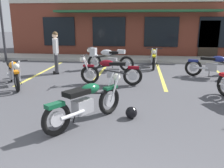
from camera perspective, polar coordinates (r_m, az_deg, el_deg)
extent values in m
plane|color=#47474C|center=(5.87, 2.25, -5.97)|extent=(80.00, 80.00, 0.00)
cube|color=#A8A59E|center=(13.27, 5.07, 5.95)|extent=(22.00, 1.80, 0.14)
cube|color=brown|center=(17.12, 5.71, 13.38)|extent=(15.34, 5.11, 3.41)
cube|color=black|center=(15.38, -12.39, 12.03)|extent=(1.96, 0.06, 1.70)
cube|color=black|center=(14.66, -0.74, 12.25)|extent=(1.96, 0.06, 1.70)
cube|color=black|center=(14.57, 11.58, 11.95)|extent=(1.96, 0.06, 1.70)
cube|color=black|center=(15.11, 23.47, 11.14)|extent=(1.96, 0.06, 1.70)
cube|color=#33281E|center=(15.03, 21.89, 9.75)|extent=(1.10, 0.06, 2.10)
cube|color=#235933|center=(14.12, 5.47, 16.79)|extent=(9.20, 0.90, 0.12)
cube|color=#DBCC4C|center=(10.56, -15.95, 2.82)|extent=(0.12, 4.80, 0.01)
cube|color=#DBCC4C|center=(9.87, -2.81, 2.57)|extent=(0.12, 4.80, 0.01)
cube|color=#DBCC4C|center=(9.76, 11.42, 2.16)|extent=(0.12, 4.80, 0.01)
torus|color=black|center=(4.59, -12.98, -8.11)|extent=(0.45, 0.58, 0.64)
cylinder|color=#B7B7BC|center=(4.59, -12.98, -8.11)|extent=(0.21, 0.27, 0.29)
torus|color=black|center=(5.49, -0.67, -3.93)|extent=(0.45, 0.58, 0.64)
cylinder|color=#B7B7BC|center=(5.49, -0.67, -3.93)|extent=(0.21, 0.27, 0.29)
cylinder|color=silver|center=(5.52, -0.67, -0.33)|extent=(0.22, 0.29, 0.66)
cylinder|color=silver|center=(5.41, 0.74, -0.66)|extent=(0.22, 0.29, 0.66)
cylinder|color=black|center=(5.45, 0.59, 2.92)|extent=(0.56, 0.40, 0.03)
sphere|color=silver|center=(5.54, 1.13, 1.63)|extent=(0.24, 0.24, 0.17)
cube|color=#0F4C2D|center=(5.43, -0.40, -0.82)|extent=(0.32, 0.38, 0.06)
cube|color=#9E9EA3|center=(4.93, -6.97, -5.23)|extent=(0.42, 0.47, 0.28)
cylinder|color=silver|center=(4.62, -9.25, -7.23)|extent=(0.37, 0.49, 0.07)
cylinder|color=black|center=(4.98, -5.34, -2.06)|extent=(0.58, 0.81, 0.26)
ellipsoid|color=#0F4C2D|center=(4.97, -5.19, -1.13)|extent=(0.49, 0.54, 0.22)
cube|color=black|center=(4.75, -8.36, -2.01)|extent=(0.53, 0.59, 0.10)
cube|color=#0F4C2D|center=(4.48, -13.39, -4.87)|extent=(0.34, 0.39, 0.08)
cylinder|color=black|center=(5.11, -8.82, -7.69)|extent=(0.12, 0.10, 0.29)
torus|color=black|center=(12.04, 9.66, 6.11)|extent=(0.11, 0.64, 0.64)
cylinder|color=#B7B7BC|center=(12.04, 9.66, 6.11)|extent=(0.07, 0.29, 0.29)
torus|color=black|center=(10.62, 9.82, 4.97)|extent=(0.11, 0.64, 0.64)
cylinder|color=#B7B7BC|center=(10.62, 9.82, 4.97)|extent=(0.07, 0.29, 0.29)
cylinder|color=silver|center=(10.47, 10.41, 6.59)|extent=(0.05, 0.33, 0.66)
cylinder|color=silver|center=(10.47, 9.42, 6.62)|extent=(0.05, 0.33, 0.66)
cylinder|color=black|center=(10.35, 10.00, 8.30)|extent=(0.66, 0.04, 0.03)
sphere|color=silver|center=(10.29, 9.98, 7.48)|extent=(0.17, 0.17, 0.17)
cube|color=yellow|center=(10.53, 9.90, 6.54)|extent=(0.15, 0.36, 0.06)
cube|color=#9E9EA3|center=(11.39, 9.74, 6.04)|extent=(0.25, 0.40, 0.28)
cylinder|color=silver|center=(11.76, 9.01, 6.13)|extent=(0.08, 0.55, 0.07)
cylinder|color=black|center=(11.16, 9.82, 7.10)|extent=(0.08, 0.94, 0.26)
ellipsoid|color=yellow|center=(11.13, 9.84, 7.50)|extent=(0.27, 0.48, 0.22)
cube|color=black|center=(11.49, 9.80, 7.72)|extent=(0.29, 0.53, 0.10)
cube|color=yellow|center=(12.02, 9.71, 7.44)|extent=(0.17, 0.36, 0.08)
cylinder|color=black|center=(11.51, 10.58, 4.77)|extent=(0.14, 0.03, 0.29)
torus|color=black|center=(9.14, -22.71, 2.49)|extent=(0.45, 0.58, 0.64)
cylinder|color=#B7B7BC|center=(9.14, -22.71, 2.49)|extent=(0.22, 0.27, 0.29)
torus|color=black|center=(7.74, -21.57, 0.55)|extent=(0.45, 0.58, 0.64)
cylinder|color=#B7B7BC|center=(7.74, -21.57, 0.55)|extent=(0.22, 0.27, 0.29)
cylinder|color=silver|center=(7.58, -21.03, 2.82)|extent=(0.22, 0.29, 0.66)
cylinder|color=silver|center=(7.56, -22.38, 2.66)|extent=(0.22, 0.29, 0.66)
cylinder|color=black|center=(7.44, -21.86, 5.04)|extent=(0.56, 0.41, 0.03)
sphere|color=silver|center=(7.38, -21.68, 3.89)|extent=(0.24, 0.24, 0.17)
cube|color=orange|center=(7.63, -21.75, 2.67)|extent=(0.32, 0.37, 0.06)
cube|color=#9E9EA3|center=(8.50, -22.30, 2.23)|extent=(0.43, 0.47, 0.28)
cylinder|color=silver|center=(8.85, -23.44, 2.32)|extent=(0.37, 0.49, 0.07)
cylinder|color=black|center=(8.26, -22.30, 3.60)|extent=(0.59, 0.80, 0.26)
ellipsoid|color=orange|center=(8.22, -22.34, 4.12)|extent=(0.49, 0.54, 0.22)
cube|color=black|center=(8.58, -22.61, 4.49)|extent=(0.53, 0.59, 0.10)
cube|color=orange|center=(9.11, -22.89, 4.23)|extent=(0.34, 0.39, 0.08)
cylinder|color=black|center=(8.64, -21.01, 0.77)|extent=(0.12, 0.10, 0.29)
torus|color=black|center=(7.95, 4.91, 1.91)|extent=(0.64, 0.12, 0.64)
cylinder|color=#B7B7BC|center=(7.95, 4.91, 1.91)|extent=(0.29, 0.07, 0.29)
torus|color=black|center=(8.17, -5.23, 2.24)|extent=(0.64, 0.12, 0.64)
cylinder|color=#B7B7BC|center=(8.17, -5.23, 2.24)|extent=(0.29, 0.07, 0.29)
cylinder|color=silver|center=(8.04, -6.13, 4.35)|extent=(0.33, 0.05, 0.66)
cylinder|color=silver|center=(8.22, -5.81, 4.58)|extent=(0.33, 0.05, 0.66)
cylinder|color=black|center=(8.10, -6.58, 6.70)|extent=(0.05, 0.66, 0.03)
sphere|color=silver|center=(8.14, -7.10, 5.73)|extent=(0.17, 0.17, 0.17)
cube|color=maroon|center=(8.12, -5.55, 4.32)|extent=(0.36, 0.15, 0.06)
cube|color=#9E9EA3|center=(8.00, 0.34, 2.63)|extent=(0.41, 0.25, 0.28)
cylinder|color=silver|center=(8.10, 3.07, 2.47)|extent=(0.55, 0.09, 0.07)
cylinder|color=black|center=(7.98, -1.08, 4.36)|extent=(0.94, 0.09, 0.26)
ellipsoid|color=maroon|center=(7.97, -1.23, 4.93)|extent=(0.49, 0.27, 0.22)
cube|color=black|center=(7.92, 1.35, 4.86)|extent=(0.53, 0.29, 0.10)
cube|color=maroon|center=(7.89, 5.10, 3.89)|extent=(0.36, 0.17, 0.08)
cylinder|color=black|center=(7.88, 0.65, 0.49)|extent=(0.03, 0.14, 0.29)
torus|color=black|center=(10.23, 3.46, 4.80)|extent=(0.65, 0.21, 0.64)
cylinder|color=#B7B7BC|center=(10.23, 3.46, 4.80)|extent=(0.29, 0.11, 0.29)
torus|color=black|center=(10.65, -4.13, 5.18)|extent=(0.65, 0.21, 0.64)
cylinder|color=#B7B7BC|center=(10.65, -4.13, 5.18)|extent=(0.29, 0.11, 0.29)
cylinder|color=silver|center=(10.56, -4.85, 6.83)|extent=(0.33, 0.10, 0.66)
cylinder|color=silver|center=(10.72, -4.50, 6.96)|extent=(0.33, 0.10, 0.66)
cylinder|color=black|center=(10.63, -5.11, 8.62)|extent=(0.14, 0.66, 0.03)
sphere|color=silver|center=(10.67, -5.50, 7.88)|extent=(0.20, 0.20, 0.17)
cube|color=silver|center=(10.62, -4.36, 6.78)|extent=(0.38, 0.20, 0.06)
cube|color=#9E9EA3|center=(10.38, 0.01, 5.42)|extent=(0.43, 0.30, 0.28)
cylinder|color=silver|center=(10.43, 2.19, 5.22)|extent=(0.55, 0.16, 0.07)
cylinder|color=black|center=(10.41, -1.05, 6.77)|extent=(0.94, 0.22, 0.26)
ellipsoid|color=silver|center=(10.40, -1.26, 7.44)|extent=(0.56, 0.38, 0.26)
cube|color=silver|center=(10.61, -4.43, 7.54)|extent=(0.28, 0.32, 0.36)
cube|color=black|center=(10.30, 0.55, 7.48)|extent=(0.43, 0.30, 0.10)
cube|color=silver|center=(10.22, 2.18, 7.64)|extent=(0.35, 0.25, 0.16)
cylinder|color=black|center=(10.24, 0.10, 3.81)|extent=(0.05, 0.14, 0.29)
torus|color=black|center=(9.83, 18.66, 3.65)|extent=(0.64, 0.30, 0.64)
cylinder|color=#B7B7BC|center=(9.83, 18.66, 3.65)|extent=(0.29, 0.15, 0.29)
cube|color=#9E9EA3|center=(9.76, 22.41, 3.71)|extent=(0.46, 0.36, 0.28)
cylinder|color=silver|center=(9.66, 20.15, 3.58)|extent=(0.54, 0.25, 0.07)
cylinder|color=black|center=(9.71, 23.73, 4.97)|extent=(0.91, 0.36, 0.26)
ellipsoid|color=navy|center=(9.70, 23.89, 5.42)|extent=(0.54, 0.40, 0.22)
cube|color=black|center=(9.72, 21.77, 5.65)|extent=(0.58, 0.43, 0.10)
cube|color=navy|center=(9.79, 18.68, 5.27)|extent=(0.39, 0.27, 0.08)
cylinder|color=black|center=(9.99, 21.95, 2.46)|extent=(0.07, 0.14, 0.29)
cube|color=black|center=(9.95, -13.07, 2.52)|extent=(0.26, 0.18, 0.08)
cube|color=black|center=(10.14, -13.10, 2.74)|extent=(0.26, 0.18, 0.08)
cylinder|color=#38383D|center=(9.87, -12.98, 4.91)|extent=(0.19, 0.19, 0.80)
cylinder|color=#38383D|center=(10.07, -13.01, 5.10)|extent=(0.19, 0.19, 0.80)
cube|color=silver|center=(9.88, -13.21, 8.78)|extent=(0.34, 0.43, 0.56)
cylinder|color=silver|center=(9.64, -13.16, 8.40)|extent=(0.13, 0.13, 0.58)
cylinder|color=silver|center=(10.14, -13.24, 8.69)|extent=(0.13, 0.13, 0.58)
sphere|color=beige|center=(9.85, -13.35, 11.09)|extent=(0.28, 0.28, 0.22)
sphere|color=brown|center=(9.85, -13.31, 11.38)|extent=(0.27, 0.27, 0.21)
sphere|color=black|center=(5.32, 4.59, -6.74)|extent=(0.26, 0.26, 0.26)
cube|color=black|center=(5.42, 4.64, -6.41)|extent=(0.18, 0.03, 0.09)
cylinder|color=#2D2D33|center=(14.02, -24.86, 15.66)|extent=(0.12, 0.12, 5.26)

